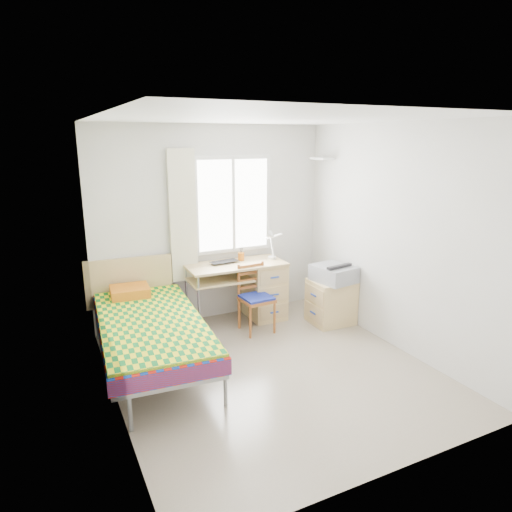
% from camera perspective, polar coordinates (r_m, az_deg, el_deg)
% --- Properties ---
extents(floor, '(3.50, 3.50, 0.00)m').
position_cam_1_polar(floor, '(5.05, 2.08, -14.11)').
color(floor, '#BCAD93').
rests_on(floor, ground).
extents(ceiling, '(3.50, 3.50, 0.00)m').
position_cam_1_polar(ceiling, '(4.44, 2.40, 16.85)').
color(ceiling, white).
rests_on(ceiling, wall_back).
extents(wall_back, '(3.20, 0.00, 3.20)m').
position_cam_1_polar(wall_back, '(6.13, -5.51, 3.95)').
color(wall_back, silver).
rests_on(wall_back, ground).
extents(wall_left, '(0.00, 3.50, 3.50)m').
position_cam_1_polar(wall_left, '(4.09, -17.95, -2.07)').
color(wall_left, silver).
rests_on(wall_left, ground).
extents(wall_right, '(0.00, 3.50, 3.50)m').
position_cam_1_polar(wall_right, '(5.49, 17.13, 2.12)').
color(wall_right, silver).
rests_on(wall_right, ground).
extents(window, '(1.10, 0.04, 1.30)m').
position_cam_1_polar(window, '(6.18, -2.87, 6.43)').
color(window, white).
rests_on(window, wall_back).
extents(curtain, '(0.35, 0.05, 1.70)m').
position_cam_1_polar(curtain, '(5.91, -9.13, 4.91)').
color(curtain, '#EEE6C5').
rests_on(curtain, wall_back).
extents(floating_shelf, '(0.20, 0.32, 0.03)m').
position_cam_1_polar(floating_shelf, '(6.41, 8.30, 11.97)').
color(floating_shelf, white).
rests_on(floating_shelf, wall_right).
extents(bed, '(1.21, 2.33, 0.98)m').
position_cam_1_polar(bed, '(5.09, -13.23, -8.36)').
color(bed, gray).
rests_on(bed, floor).
extents(desk, '(1.32, 0.63, 0.81)m').
position_cam_1_polar(desk, '(6.27, 0.45, -3.88)').
color(desk, tan).
rests_on(desk, floor).
extents(chair, '(0.40, 0.40, 0.88)m').
position_cam_1_polar(chair, '(5.85, -0.07, -4.68)').
color(chair, brown).
rests_on(chair, floor).
extents(cabinet, '(0.56, 0.50, 0.59)m').
position_cam_1_polar(cabinet, '(6.22, 9.34, -5.63)').
color(cabinet, tan).
rests_on(cabinet, floor).
extents(printer, '(0.52, 0.58, 0.22)m').
position_cam_1_polar(printer, '(6.07, 9.69, -2.12)').
color(printer, '#9FA2A7').
rests_on(printer, cabinet).
extents(laptop, '(0.41, 0.29, 0.03)m').
position_cam_1_polar(laptop, '(5.99, -3.75, -0.89)').
color(laptop, black).
rests_on(laptop, desk).
extents(pen_cup, '(0.10, 0.10, 0.11)m').
position_cam_1_polar(pen_cup, '(6.16, -1.87, -0.06)').
color(pen_cup, '#D15C17').
rests_on(pen_cup, desk).
extents(task_lamp, '(0.23, 0.33, 0.44)m').
position_cam_1_polar(task_lamp, '(6.06, 2.03, 1.83)').
color(task_lamp, white).
rests_on(task_lamp, desk).
extents(book, '(0.20, 0.27, 0.02)m').
position_cam_1_polar(book, '(6.00, -3.80, -3.25)').
color(book, gray).
rests_on(book, desk).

